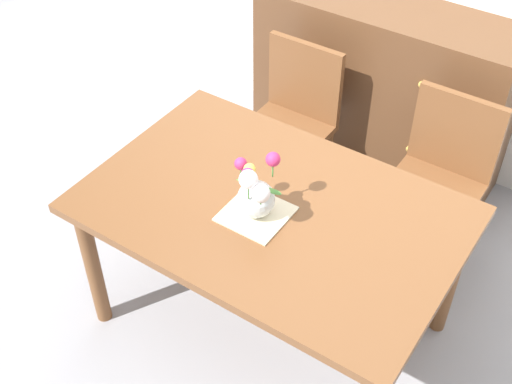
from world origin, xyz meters
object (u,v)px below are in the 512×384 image
at_px(chair_left, 293,116).
at_px(chair_right, 441,174).
at_px(dining_table, 272,222).
at_px(dresser, 380,91).
at_px(flower_vase, 256,193).

relative_size(chair_left, chair_right, 1.00).
relative_size(dining_table, chair_left, 1.67).
bearing_deg(chair_right, dresser, -41.66).
xyz_separation_m(dining_table, chair_right, (0.41, 0.84, -0.14)).
bearing_deg(chair_left, flower_vase, 112.82).
height_order(chair_right, dresser, dresser).
bearing_deg(flower_vase, chair_right, 64.64).
xyz_separation_m(dresser, flower_vase, (0.12, -1.41, 0.37)).
relative_size(dining_table, dresser, 1.07).
height_order(dining_table, dresser, dresser).
bearing_deg(dresser, dining_table, -83.80).
xyz_separation_m(dining_table, dresser, (-0.14, 1.33, -0.16)).
xyz_separation_m(chair_left, dresser, (0.27, 0.49, -0.02)).
height_order(chair_left, chair_right, same).
bearing_deg(dining_table, flower_vase, -106.66).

